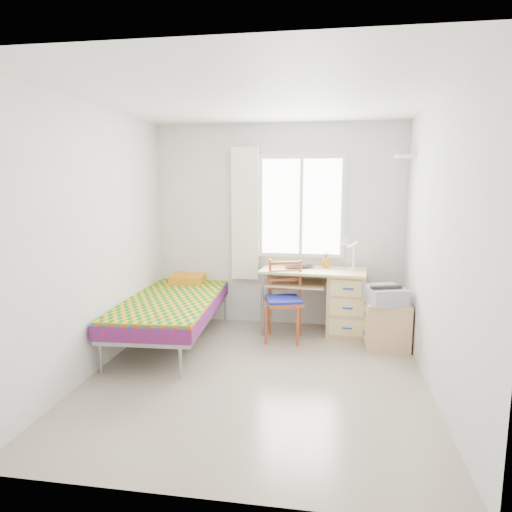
# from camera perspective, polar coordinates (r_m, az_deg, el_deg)

# --- Properties ---
(floor) EXTENTS (3.50, 3.50, 0.00)m
(floor) POSITION_cam_1_polar(r_m,az_deg,el_deg) (4.57, 0.09, -14.86)
(floor) COLOR #BCAD93
(floor) RESTS_ON ground
(ceiling) EXTENTS (3.50, 3.50, 0.00)m
(ceiling) POSITION_cam_1_polar(r_m,az_deg,el_deg) (4.23, 0.10, 19.21)
(ceiling) COLOR white
(ceiling) RESTS_ON wall_back
(wall_back) EXTENTS (3.20, 0.00, 3.20)m
(wall_back) POSITION_cam_1_polar(r_m,az_deg,el_deg) (5.93, 2.75, 3.79)
(wall_back) COLOR silver
(wall_back) RESTS_ON ground
(wall_left) EXTENTS (0.00, 3.50, 3.50)m
(wall_left) POSITION_cam_1_polar(r_m,az_deg,el_deg) (4.73, -19.43, 1.83)
(wall_left) COLOR silver
(wall_left) RESTS_ON ground
(wall_right) EXTENTS (0.00, 3.50, 3.50)m
(wall_right) POSITION_cam_1_polar(r_m,az_deg,el_deg) (4.27, 21.85, 0.92)
(wall_right) COLOR silver
(wall_right) RESTS_ON ground
(window) EXTENTS (1.10, 0.04, 1.30)m
(window) POSITION_cam_1_polar(r_m,az_deg,el_deg) (5.86, 5.68, 6.14)
(window) COLOR white
(window) RESTS_ON wall_back
(curtain) EXTENTS (0.35, 0.05, 1.70)m
(curtain) POSITION_cam_1_polar(r_m,az_deg,el_deg) (5.91, -1.38, 5.23)
(curtain) COLOR white
(curtain) RESTS_ON wall_back
(floating_shelf) EXTENTS (0.20, 0.32, 0.03)m
(floating_shelf) POSITION_cam_1_polar(r_m,az_deg,el_deg) (5.59, 18.10, 11.73)
(floating_shelf) COLOR white
(floating_shelf) RESTS_ON wall_right
(bed) EXTENTS (1.10, 2.19, 0.93)m
(bed) POSITION_cam_1_polar(r_m,az_deg,el_deg) (5.49, -10.16, -5.84)
(bed) COLOR gray
(bed) RESTS_ON floor
(desk) EXTENTS (1.32, 0.69, 0.80)m
(desk) POSITION_cam_1_polar(r_m,az_deg,el_deg) (5.75, 10.54, -5.34)
(desk) COLOR #DDC574
(desk) RESTS_ON floor
(chair) EXTENTS (0.50, 0.50, 0.95)m
(chair) POSITION_cam_1_polar(r_m,az_deg,el_deg) (5.45, 3.59, -4.94)
(chair) COLOR #92471C
(chair) RESTS_ON floor
(cabinet) EXTENTS (0.49, 0.43, 0.53)m
(cabinet) POSITION_cam_1_polar(r_m,az_deg,el_deg) (5.43, 16.05, -8.29)
(cabinet) COLOR tan
(cabinet) RESTS_ON floor
(printer) EXTENTS (0.50, 0.54, 0.19)m
(printer) POSITION_cam_1_polar(r_m,az_deg,el_deg) (5.31, 15.79, -4.63)
(printer) COLOR #96999D
(printer) RESTS_ON cabinet
(laptop) EXTENTS (0.42, 0.35, 0.03)m
(laptop) POSITION_cam_1_polar(r_m,az_deg,el_deg) (5.68, 5.57, -1.46)
(laptop) COLOR black
(laptop) RESTS_ON desk
(pen_cup) EXTENTS (0.11, 0.11, 0.11)m
(pen_cup) POSITION_cam_1_polar(r_m,az_deg,el_deg) (5.80, 8.72, -0.89)
(pen_cup) COLOR #F1A41A
(pen_cup) RESTS_ON desk
(task_lamp) EXTENTS (0.23, 0.33, 0.43)m
(task_lamp) POSITION_cam_1_polar(r_m,az_deg,el_deg) (5.54, 11.56, 0.76)
(task_lamp) COLOR white
(task_lamp) RESTS_ON desk
(book) EXTENTS (0.27, 0.31, 0.02)m
(book) POSITION_cam_1_polar(r_m,az_deg,el_deg) (5.71, 5.10, -3.69)
(book) COLOR gray
(book) RESTS_ON desk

